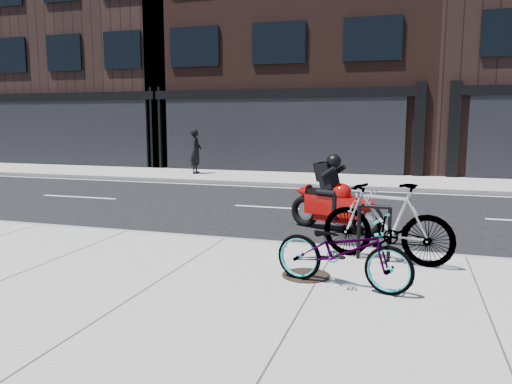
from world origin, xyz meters
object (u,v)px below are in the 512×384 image
(bicycle_front, at_px, (343,250))
(bicycle_rear, at_px, (386,222))
(manhole_cover, at_px, (306,275))
(pedestrian, at_px, (196,151))
(bike_rack, at_px, (374,228))
(motorcycle, at_px, (339,200))

(bicycle_front, xyz_separation_m, bicycle_rear, (0.47, 1.35, 0.12))
(bicycle_rear, bearing_deg, manhole_cover, -29.11)
(bicycle_rear, relative_size, pedestrian, 1.14)
(bike_rack, height_order, bicycle_rear, bicycle_rear)
(motorcycle, bearing_deg, pedestrian, 151.27)
(bike_rack, xyz_separation_m, pedestrian, (-7.50, 10.36, 0.38))
(bicycle_rear, xyz_separation_m, pedestrian, (-7.67, 10.36, 0.28))
(bike_rack, xyz_separation_m, bicycle_rear, (0.18, 0.00, 0.10))
(motorcycle, height_order, pedestrian, pedestrian)
(pedestrian, relative_size, manhole_cover, 2.65)
(bike_rack, distance_m, motorcycle, 2.52)
(bike_rack, relative_size, motorcycle, 0.43)
(bicycle_rear, bearing_deg, motorcycle, -142.61)
(pedestrian, height_order, manhole_cover, pedestrian)
(bike_rack, relative_size, bicycle_rear, 0.43)
(motorcycle, xyz_separation_m, manhole_cover, (0.03, -3.43, -0.50))
(bicycle_front, bearing_deg, bike_rack, 0.26)
(bicycle_front, distance_m, bicycle_rear, 1.44)
(bike_rack, relative_size, pedestrian, 0.48)
(bicycle_front, distance_m, motorcycle, 3.76)
(bicycle_front, xyz_separation_m, motorcycle, (-0.56, 3.72, 0.03))
(bicycle_front, bearing_deg, manhole_cover, 72.93)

